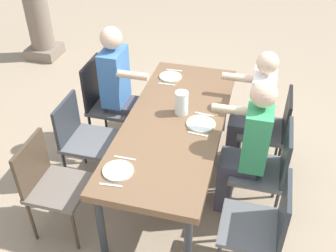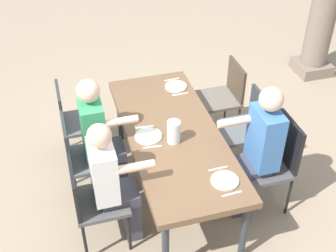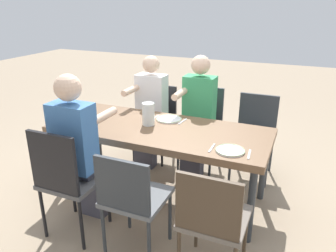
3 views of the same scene
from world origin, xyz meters
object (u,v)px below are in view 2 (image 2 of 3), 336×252
Objects in this scene: diner_man_white at (113,182)px; plate_2 at (225,180)px; chair_mid_south at (82,154)px; chair_east_north at (274,159)px; diner_guest_third at (101,137)px; dining_table at (173,137)px; water_pitcher at (174,133)px; chair_west_south at (75,118)px; chair_mid_north at (247,125)px; chair_west_north at (225,94)px; diner_woman_green at (257,149)px; chair_east_south at (92,199)px; plate_0 at (176,86)px; plate_1 at (148,136)px.

diner_man_white reaches higher than plate_2.
chair_east_north is (0.58, 1.69, 0.03)m from chair_mid_south.
diner_guest_third is at bearing -135.56° from plate_2.
dining_table is at bearing 123.36° from diner_man_white.
diner_man_white is (0.59, 0.20, 0.15)m from chair_mid_south.
water_pitcher is at bearing -108.62° from chair_east_north.
chair_mid_north is (0.61, 1.67, 0.00)m from chair_west_south.
diner_man_white reaches higher than chair_west_north.
chair_mid_north is 0.65× the size of diner_woman_green.
diner_guest_third reaches higher than plate_2.
chair_mid_south is at bearing -0.14° from chair_west_south.
plate_0 is (-1.15, 1.09, 0.22)m from chair_east_south.
water_pitcher reaches higher than plate_2.
diner_woman_green is 1.06× the size of diner_man_white.
chair_west_north is at bearing 128.81° from diner_man_white.
chair_mid_south is at bearing -161.45° from diner_man_white.
diner_woman_green is at bearing 19.10° from plate_0.
diner_woman_green is at bearing 65.97° from diner_guest_third.
chair_mid_north is 1.68m from chair_mid_south.
diner_woman_green is 6.26× the size of water_pitcher.
chair_east_north is 1.31m from plate_0.
chair_east_north is 1.68m from chair_east_south.
chair_west_north is 1.28m from water_pitcher.
diner_guest_third is (-0.16, -0.65, 0.03)m from dining_table.
chair_west_north is 1.01× the size of chair_mid_north.
chair_east_north reaches higher than chair_west_south.
diner_man_white is 0.97× the size of diner_guest_third.
chair_east_south is (1.19, -1.67, 0.01)m from chair_west_north.
chair_mid_north is at bearing 98.82° from plate_1.
plate_0 is at bearing 161.19° from dining_table.
water_pitcher reaches higher than chair_east_south.
diner_woman_green is 5.29× the size of plate_1.
diner_guest_third reaches higher than dining_table.
diner_guest_third is at bearing -57.32° from plate_0.
plate_2 is (0.73, 0.22, 0.07)m from dining_table.
chair_east_south reaches higher than chair_west_north.
chair_mid_south is 0.72× the size of diner_man_white.
water_pitcher reaches higher than plate_1.
dining_table is 0.78m from plate_0.
chair_west_north is at bearing 157.62° from plate_2.
chair_mid_south is at bearing -111.28° from diner_woman_green.
chair_east_north is (0.42, 0.84, -0.12)m from dining_table.
chair_west_south is 1.24m from water_pitcher.
plate_0 is 1.09× the size of water_pitcher.
chair_east_north is at bearing 0.89° from chair_mid_north.
chair_west_south is 0.61m from chair_mid_south.
chair_west_south is 0.66× the size of diner_woman_green.
chair_mid_south is at bearing -109.08° from chair_east_north.
chair_west_south is 3.82× the size of plate_2.
water_pitcher is at bearing -113.25° from diner_woman_green.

